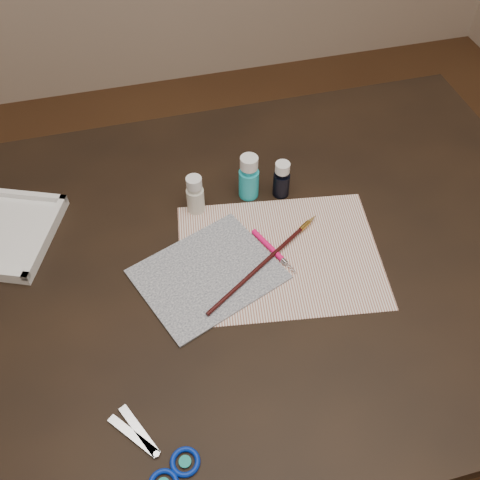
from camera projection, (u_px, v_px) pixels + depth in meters
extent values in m
cube|color=#422614|center=(240.00, 417.00, 1.57)|extent=(3.50, 3.50, 0.02)
cube|color=black|center=(240.00, 354.00, 1.27)|extent=(1.30, 0.90, 0.75)
cube|color=white|center=(279.00, 255.00, 0.99)|extent=(0.41, 0.33, 0.00)
cube|color=black|center=(208.00, 274.00, 0.96)|extent=(0.29, 0.26, 0.00)
cylinder|color=silver|center=(195.00, 194.00, 1.03)|extent=(0.04, 0.04, 0.08)
cylinder|color=#1FADBD|center=(249.00, 177.00, 1.05)|extent=(0.04, 0.04, 0.10)
cylinder|color=black|center=(282.00, 179.00, 1.06)|extent=(0.04, 0.04, 0.08)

